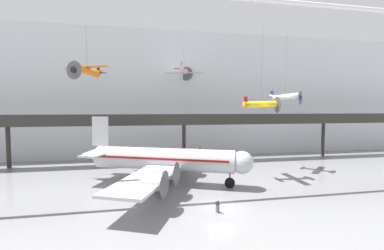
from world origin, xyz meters
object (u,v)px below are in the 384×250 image
object	(u,v)px
suspended_plane_yellow_lowwing	(261,104)
suspended_plane_white_twin	(286,97)
info_sign_pedestal	(218,208)
suspended_plane_orange_highwing	(87,70)
suspended_plane_silver_racer	(184,71)
airliner_silver_main	(163,159)

from	to	relation	value
suspended_plane_yellow_lowwing	suspended_plane_white_twin	bearing A→B (deg)	36.07
suspended_plane_white_twin	info_sign_pedestal	xyz separation A→B (m)	(-16.22, -15.38, -11.61)
suspended_plane_white_twin	suspended_plane_orange_highwing	xyz separation A→B (m)	(-31.45, 2.89, 3.87)
suspended_plane_white_twin	suspended_plane_silver_racer	bearing A→B (deg)	-170.82
airliner_silver_main	suspended_plane_yellow_lowwing	distance (m)	16.08
suspended_plane_white_twin	info_sign_pedestal	bearing A→B (deg)	-88.82
airliner_silver_main	suspended_plane_orange_highwing	world-z (taller)	suspended_plane_orange_highwing
airliner_silver_main	suspended_plane_yellow_lowwing	world-z (taller)	suspended_plane_yellow_lowwing
suspended_plane_silver_racer	suspended_plane_orange_highwing	bearing A→B (deg)	136.41
airliner_silver_main	suspended_plane_white_twin	xyz separation A→B (m)	(20.69, 4.59, 8.77)
suspended_plane_orange_highwing	info_sign_pedestal	world-z (taller)	suspended_plane_orange_highwing
airliner_silver_main	suspended_plane_silver_racer	world-z (taller)	suspended_plane_silver_racer
suspended_plane_orange_highwing	suspended_plane_yellow_lowwing	world-z (taller)	suspended_plane_orange_highwing
airliner_silver_main	suspended_plane_silver_racer	bearing A→B (deg)	94.69
suspended_plane_silver_racer	suspended_plane_orange_highwing	size ratio (longest dim) A/B	0.96
suspended_plane_yellow_lowwing	info_sign_pedestal	xyz separation A→B (m)	(-9.79, -10.98, -10.27)
info_sign_pedestal	suspended_plane_silver_racer	bearing A→B (deg)	69.53
suspended_plane_white_twin	suspended_plane_orange_highwing	distance (m)	31.82
info_sign_pedestal	suspended_plane_yellow_lowwing	bearing A→B (deg)	30.23
suspended_plane_orange_highwing	airliner_silver_main	bearing A→B (deg)	83.05
suspended_plane_white_twin	suspended_plane_yellow_lowwing	world-z (taller)	suspended_plane_white_twin
airliner_silver_main	suspended_plane_white_twin	bearing A→B (deg)	35.93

